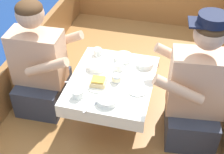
% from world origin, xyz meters
% --- Properties ---
extents(ground_plane, '(60.00, 60.00, 0.00)m').
position_xyz_m(ground_plane, '(0.00, 0.00, 0.00)').
color(ground_plane, navy).
extents(boat_deck, '(1.83, 3.52, 0.29)m').
position_xyz_m(boat_deck, '(0.00, 0.00, 0.15)').
color(boat_deck, '#9E6B38').
rests_on(boat_deck, ground_plane).
extents(gunwale_port, '(0.06, 3.52, 0.38)m').
position_xyz_m(gunwale_port, '(-0.88, 0.00, 0.48)').
color(gunwale_port, '#936033').
rests_on(gunwale_port, boat_deck).
extents(bow_coaming, '(1.71, 0.06, 0.44)m').
position_xyz_m(bow_coaming, '(0.00, 1.73, 0.51)').
color(bow_coaming, '#936033').
rests_on(bow_coaming, boat_deck).
extents(cockpit_table, '(0.60, 0.72, 0.43)m').
position_xyz_m(cockpit_table, '(0.00, 0.01, 0.67)').
color(cockpit_table, '#B2B2B7').
rests_on(cockpit_table, boat_deck).
extents(person_port, '(0.53, 0.45, 0.95)m').
position_xyz_m(person_port, '(-0.60, 0.07, 0.67)').
color(person_port, '#333847').
rests_on(person_port, boat_deck).
extents(person_starboard, '(0.56, 0.49, 1.02)m').
position_xyz_m(person_starboard, '(0.60, 0.04, 0.70)').
color(person_starboard, '#333847').
rests_on(person_starboard, boat_deck).
extents(plate_sandwich, '(0.18, 0.18, 0.01)m').
position_xyz_m(plate_sandwich, '(-0.08, -0.08, 0.73)').
color(plate_sandwich, silver).
rests_on(plate_sandwich, cockpit_table).
extents(plate_bread, '(0.16, 0.16, 0.01)m').
position_xyz_m(plate_bread, '(0.20, -0.05, 0.73)').
color(plate_bread, silver).
rests_on(plate_bread, cockpit_table).
extents(sandwich, '(0.11, 0.10, 0.05)m').
position_xyz_m(sandwich, '(-0.08, -0.08, 0.75)').
color(sandwich, '#E0BC7F').
rests_on(sandwich, plate_sandwich).
extents(bowl_port_near, '(0.15, 0.15, 0.04)m').
position_xyz_m(bowl_port_near, '(-0.14, 0.12, 0.75)').
color(bowl_port_near, silver).
rests_on(bowl_port_near, cockpit_table).
extents(bowl_starboard_near, '(0.14, 0.14, 0.04)m').
position_xyz_m(bowl_starboard_near, '(0.03, -0.23, 0.75)').
color(bowl_starboard_near, silver).
rests_on(bowl_starboard_near, cockpit_table).
extents(bowl_center_far, '(0.13, 0.13, 0.04)m').
position_xyz_m(bowl_center_far, '(0.21, 0.24, 0.75)').
color(bowl_center_far, silver).
rests_on(bowl_center_far, cockpit_table).
extents(bowl_port_far, '(0.14, 0.14, 0.04)m').
position_xyz_m(bowl_port_far, '(0.03, 0.27, 0.75)').
color(bowl_port_far, silver).
rests_on(bowl_port_far, cockpit_table).
extents(coffee_cup_port, '(0.10, 0.08, 0.05)m').
position_xyz_m(coffee_cup_port, '(-0.18, -0.23, 0.75)').
color(coffee_cup_port, silver).
rests_on(coffee_cup_port, cockpit_table).
extents(coffee_cup_starboard, '(0.10, 0.07, 0.05)m').
position_xyz_m(coffee_cup_starboard, '(-0.19, 0.29, 0.75)').
color(coffee_cup_starboard, silver).
rests_on(coffee_cup_starboard, cockpit_table).
extents(coffee_cup_center, '(0.09, 0.06, 0.06)m').
position_xyz_m(coffee_cup_center, '(0.02, 0.13, 0.75)').
color(coffee_cup_center, silver).
rests_on(coffee_cup_center, cockpit_table).
extents(tin_can, '(0.07, 0.07, 0.05)m').
position_xyz_m(tin_can, '(0.04, 0.00, 0.75)').
color(tin_can, silver).
rests_on(tin_can, cockpit_table).
extents(utensil_spoon_port, '(0.16, 0.07, 0.01)m').
position_xyz_m(utensil_spoon_port, '(-0.21, -0.06, 0.73)').
color(utensil_spoon_port, silver).
rests_on(utensil_spoon_port, cockpit_table).
extents(utensil_fork_port, '(0.09, 0.16, 0.00)m').
position_xyz_m(utensil_fork_port, '(-0.05, -0.27, 0.72)').
color(utensil_fork_port, silver).
rests_on(utensil_fork_port, cockpit_table).
extents(utensil_fork_starboard, '(0.17, 0.04, 0.00)m').
position_xyz_m(utensil_fork_starboard, '(-0.11, 0.22, 0.72)').
color(utensil_fork_starboard, silver).
rests_on(utensil_fork_starboard, cockpit_table).
extents(utensil_spoon_center, '(0.12, 0.14, 0.01)m').
position_xyz_m(utensil_spoon_center, '(-0.22, -0.10, 0.73)').
color(utensil_spoon_center, silver).
rests_on(utensil_spoon_center, cockpit_table).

